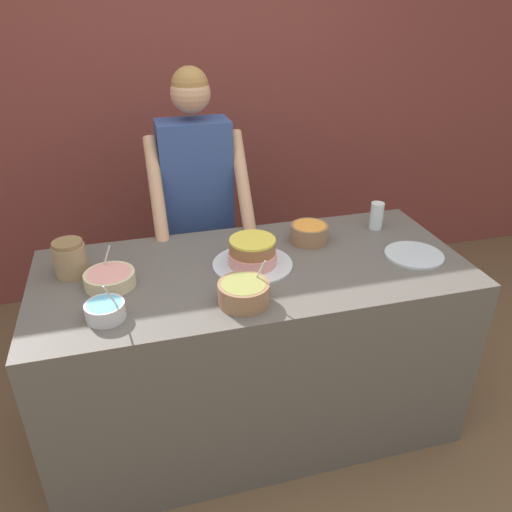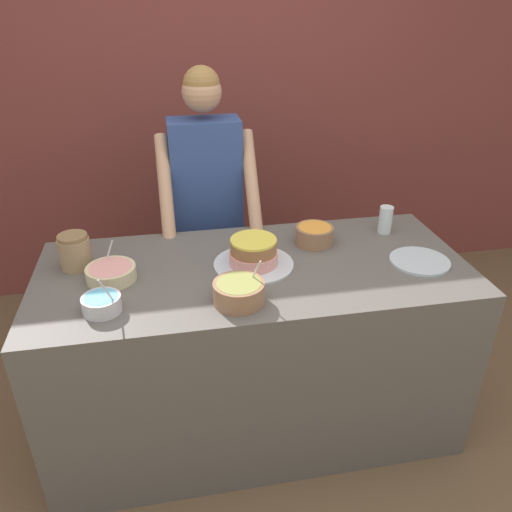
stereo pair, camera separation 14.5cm
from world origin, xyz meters
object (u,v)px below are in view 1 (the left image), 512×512
at_px(frosting_bowl_olive, 244,292).
at_px(frosting_bowl_pink, 110,278).
at_px(person_baker, 197,194).
at_px(ceramic_plate, 414,255).
at_px(stoneware_jar, 70,259).
at_px(cake, 252,254).
at_px(frosting_bowl_blue, 105,310).
at_px(drinking_glass, 377,216).
at_px(frosting_bowl_orange, 309,232).

distance_m(frosting_bowl_olive, frosting_bowl_pink, 0.56).
bearing_deg(person_baker, frosting_bowl_pink, -125.08).
height_order(frosting_bowl_olive, ceramic_plate, frosting_bowl_olive).
height_order(frosting_bowl_pink, stoneware_jar, stoneware_jar).
relative_size(person_baker, cake, 4.67).
bearing_deg(frosting_bowl_blue, stoneware_jar, 110.22).
relative_size(frosting_bowl_blue, ceramic_plate, 0.66).
relative_size(frosting_bowl_olive, ceramic_plate, 0.76).
bearing_deg(stoneware_jar, frosting_bowl_olive, -31.59).
xyz_separation_m(frosting_bowl_olive, drinking_glass, (0.80, 0.48, 0.02)).
bearing_deg(frosting_bowl_blue, frosting_bowl_orange, 22.99).
height_order(person_baker, ceramic_plate, person_baker).
height_order(ceramic_plate, stoneware_jar, stoneware_jar).
height_order(frosting_bowl_pink, ceramic_plate, frosting_bowl_pink).
distance_m(frosting_bowl_pink, ceramic_plate, 1.32).
bearing_deg(frosting_bowl_blue, drinking_glass, 18.90).
relative_size(frosting_bowl_pink, stoneware_jar, 1.32).
height_order(person_baker, frosting_bowl_blue, person_baker).
height_order(frosting_bowl_olive, frosting_bowl_orange, frosting_bowl_olive).
height_order(frosting_bowl_pink, frosting_bowl_blue, frosting_bowl_blue).
xyz_separation_m(person_baker, cake, (0.13, -0.65, -0.05)).
distance_m(cake, frosting_bowl_olive, 0.29).
bearing_deg(ceramic_plate, frosting_bowl_blue, -174.43).
height_order(frosting_bowl_orange, drinking_glass, drinking_glass).
bearing_deg(person_baker, stoneware_jar, -139.37).
bearing_deg(person_baker, frosting_bowl_blue, -118.43).
distance_m(frosting_bowl_blue, stoneware_jar, 0.39).
relative_size(frosting_bowl_olive, frosting_bowl_pink, 0.98).
bearing_deg(stoneware_jar, person_baker, 40.63).
bearing_deg(cake, frosting_bowl_pink, -178.96).
relative_size(frosting_bowl_olive, frosting_bowl_orange, 1.12).
bearing_deg(frosting_bowl_orange, frosting_bowl_pink, -169.72).
bearing_deg(ceramic_plate, frosting_bowl_olive, -168.84).
xyz_separation_m(cake, drinking_glass, (0.69, 0.21, 0.01)).
bearing_deg(frosting_bowl_blue, frosting_bowl_olive, -3.71).
height_order(person_baker, cake, person_baker).
bearing_deg(drinking_glass, ceramic_plate, -84.67).
bearing_deg(ceramic_plate, frosting_bowl_pink, 175.67).
relative_size(cake, stoneware_jar, 2.26).
relative_size(frosting_bowl_orange, stoneware_jar, 1.15).
bearing_deg(person_baker, ceramic_plate, -41.60).
relative_size(person_baker, frosting_bowl_pink, 8.02).
bearing_deg(stoneware_jar, frosting_bowl_pink, -41.02).
bearing_deg(frosting_bowl_orange, frosting_bowl_blue, -157.01).
distance_m(cake, ceramic_plate, 0.73).
bearing_deg(frosting_bowl_pink, ceramic_plate, -4.33).
distance_m(frosting_bowl_blue, ceramic_plate, 1.34).
xyz_separation_m(cake, frosting_bowl_blue, (-0.61, -0.24, -0.02)).
xyz_separation_m(frosting_bowl_blue, ceramic_plate, (1.34, 0.13, -0.03)).
xyz_separation_m(person_baker, ceramic_plate, (0.85, -0.76, -0.10)).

